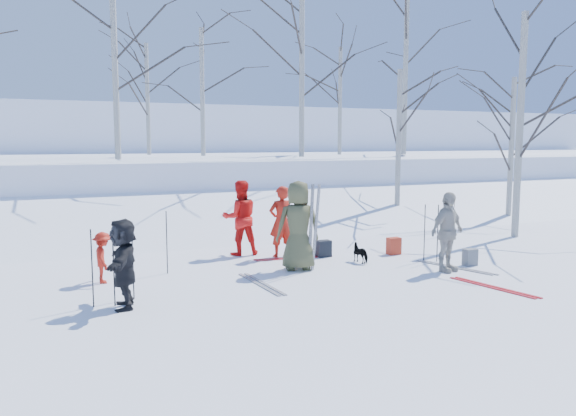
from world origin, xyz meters
name	(u,v)px	position (x,y,z in m)	size (l,w,h in m)	color
ground	(318,279)	(0.00, 0.00, 0.00)	(120.00, 120.00, 0.00)	white
snow_ramp	(217,225)	(0.00, 7.00, 0.15)	(70.00, 9.50, 1.40)	white
snow_plateau	(156,179)	(0.00, 17.00, 1.00)	(70.00, 18.00, 2.20)	white
far_hill	(106,151)	(0.00, 38.00, 2.00)	(90.00, 30.00, 6.00)	white
skier_olive_center	(298,226)	(-0.01, 0.93, 0.98)	(0.96, 0.62, 1.96)	#47492C
skier_red_north	(281,222)	(0.21, 2.37, 0.86)	(0.63, 0.41, 1.73)	#B51D10
skier_redor_behind	(240,218)	(-0.62, 3.00, 0.92)	(0.90, 0.70, 1.85)	red
skier_red_seated	(103,258)	(-4.03, 1.46, 0.51)	(0.66, 0.38, 1.02)	#B51D10
skier_cream_east	(447,232)	(2.85, -0.52, 0.86)	(1.01, 0.42, 1.73)	beige
skier_grey_west	(123,263)	(-3.89, -0.44, 0.76)	(1.41, 0.45, 1.52)	black
dog	(361,253)	(1.64, 1.01, 0.23)	(0.24, 0.53, 0.45)	black
upright_ski_left	(311,228)	(0.19, 0.72, 0.95)	(0.07, 0.02, 1.90)	silver
upright_ski_right	(316,228)	(0.28, 0.66, 0.95)	(0.07, 0.02, 1.90)	silver
ski_pair_a	(456,267)	(3.27, -0.35, 0.01)	(0.76, 1.87, 0.02)	silver
ski_pair_b	(493,287)	(2.77, -1.99, 0.01)	(0.54, 1.91, 0.02)	#B3191F
ski_pair_c	(261,284)	(-1.22, 0.07, 0.01)	(0.30, 1.91, 0.02)	silver
ski_pair_d	(294,258)	(0.40, 2.06, 0.01)	(1.91, 0.44, 0.02)	#B3191F
ski_pole_a	(92,268)	(-4.37, -0.18, 0.67)	(0.02, 0.02, 1.34)	black
ski_pole_b	(306,226)	(0.97, 2.58, 0.67)	(0.02, 0.02, 1.34)	black
ski_pole_c	(133,262)	(-3.66, 0.07, 0.67)	(0.02, 0.02, 1.34)	black
ski_pole_d	(114,268)	(-4.03, -0.28, 0.67)	(0.02, 0.02, 1.34)	black
ski_pole_e	(438,233)	(3.32, 0.37, 0.67)	(0.02, 0.02, 1.34)	black
ski_pole_f	(296,229)	(0.56, 2.27, 0.67)	(0.02, 0.02, 1.34)	black
ski_pole_g	(167,242)	(-2.70, 1.74, 0.67)	(0.02, 0.02, 1.34)	black
ski_pole_h	(425,233)	(3.07, 0.53, 0.67)	(0.02, 0.02, 1.34)	black
backpack_red	(394,246)	(2.87, 1.48, 0.21)	(0.32, 0.22, 0.42)	#B12F1B
backpack_grey	(470,257)	(3.72, -0.28, 0.19)	(0.30, 0.20, 0.38)	slate
backpack_dark	(324,249)	(1.15, 1.94, 0.20)	(0.34, 0.24, 0.40)	black
birch_plateau_b	(115,61)	(-2.66, 9.46, 5.42)	(5.10, 5.10, 6.43)	silver
birch_plateau_c	(148,99)	(-0.58, 15.35, 4.62)	(3.99, 3.99, 4.84)	silver
birch_plateau_d	(302,71)	(4.26, 9.76, 5.45)	(5.15, 5.15, 6.50)	silver
birch_plateau_f	(406,59)	(10.03, 11.15, 6.41)	(6.49, 6.49, 8.42)	silver
birch_plateau_g	(340,101)	(7.39, 12.36, 4.58)	(3.93, 3.93, 4.75)	silver
birch_plateau_h	(202,92)	(1.13, 12.61, 4.77)	(4.19, 4.19, 5.14)	silver
birch_edge_b	(520,127)	(7.63, 2.19, 3.22)	(5.10, 5.10, 6.43)	silver
birch_edge_c	(511,150)	(10.01, 4.80, 2.50)	(4.10, 4.10, 4.99)	silver
birch_edge_e	(398,147)	(6.21, 6.12, 2.61)	(4.25, 4.25, 5.22)	silver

